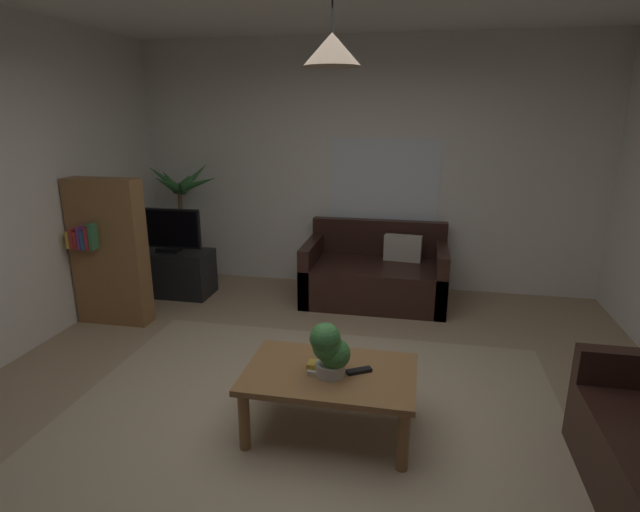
{
  "coord_description": "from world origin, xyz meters",
  "views": [
    {
      "loc": [
        0.64,
        -2.88,
        1.99
      ],
      "look_at": [
        0.0,
        0.3,
        1.05
      ],
      "focal_mm": 28.14,
      "sensor_mm": 36.0,
      "label": 1
    }
  ],
  "objects_px": {
    "remote_on_table_0": "(359,371)",
    "potted_palm_corner": "(183,226)",
    "tv": "(167,230)",
    "pendant_lamp": "(332,49)",
    "bookshelf_corner": "(109,252)",
    "potted_plant_on_table": "(329,349)",
    "tv_stand": "(172,272)",
    "couch_under_window": "(375,276)",
    "book_on_table_0": "(320,370)",
    "book_on_table_1": "(320,365)",
    "coffee_table": "(330,380)"
  },
  "relations": [
    {
      "from": "potted_plant_on_table",
      "to": "potted_palm_corner",
      "type": "xyz_separation_m",
      "value": [
        -2.24,
        2.64,
        0.08
      ]
    },
    {
      "from": "pendant_lamp",
      "to": "remote_on_table_0",
      "type": "bearing_deg",
      "value": 6.26
    },
    {
      "from": "tv_stand",
      "to": "couch_under_window",
      "type": "bearing_deg",
      "value": 6.35
    },
    {
      "from": "coffee_table",
      "to": "remote_on_table_0",
      "type": "bearing_deg",
      "value": 6.26
    },
    {
      "from": "potted_palm_corner",
      "to": "tv_stand",
      "type": "bearing_deg",
      "value": -84.23
    },
    {
      "from": "book_on_table_0",
      "to": "book_on_table_1",
      "type": "height_order",
      "value": "book_on_table_1"
    },
    {
      "from": "remote_on_table_0",
      "to": "pendant_lamp",
      "type": "distance_m",
      "value": 1.87
    },
    {
      "from": "coffee_table",
      "to": "bookshelf_corner",
      "type": "height_order",
      "value": "bookshelf_corner"
    },
    {
      "from": "coffee_table",
      "to": "book_on_table_0",
      "type": "relative_size",
      "value": 7.73
    },
    {
      "from": "remote_on_table_0",
      "to": "tv_stand",
      "type": "relative_size",
      "value": 0.18
    },
    {
      "from": "potted_palm_corner",
      "to": "pendant_lamp",
      "type": "bearing_deg",
      "value": -49.14
    },
    {
      "from": "bookshelf_corner",
      "to": "pendant_lamp",
      "type": "relative_size",
      "value": 2.56
    },
    {
      "from": "pendant_lamp",
      "to": "tv_stand",
      "type": "bearing_deg",
      "value": 135.74
    },
    {
      "from": "couch_under_window",
      "to": "book_on_table_1",
      "type": "height_order",
      "value": "couch_under_window"
    },
    {
      "from": "couch_under_window",
      "to": "book_on_table_1",
      "type": "distance_m",
      "value": 2.41
    },
    {
      "from": "tv",
      "to": "pendant_lamp",
      "type": "distance_m",
      "value": 3.42
    },
    {
      "from": "book_on_table_1",
      "to": "bookshelf_corner",
      "type": "xyz_separation_m",
      "value": [
        -2.31,
        1.33,
        0.24
      ]
    },
    {
      "from": "tv_stand",
      "to": "tv",
      "type": "xyz_separation_m",
      "value": [
        0.0,
        -0.02,
        0.49
      ]
    },
    {
      "from": "remote_on_table_0",
      "to": "tv_stand",
      "type": "bearing_deg",
      "value": -162.27
    },
    {
      "from": "couch_under_window",
      "to": "pendant_lamp",
      "type": "distance_m",
      "value": 3.13
    },
    {
      "from": "remote_on_table_0",
      "to": "potted_palm_corner",
      "type": "height_order",
      "value": "potted_palm_corner"
    },
    {
      "from": "couch_under_window",
      "to": "book_on_table_1",
      "type": "xyz_separation_m",
      "value": [
        -0.13,
        -2.4,
        0.2
      ]
    },
    {
      "from": "couch_under_window",
      "to": "bookshelf_corner",
      "type": "distance_m",
      "value": 2.7
    },
    {
      "from": "bookshelf_corner",
      "to": "pendant_lamp",
      "type": "height_order",
      "value": "pendant_lamp"
    },
    {
      "from": "potted_palm_corner",
      "to": "pendant_lamp",
      "type": "xyz_separation_m",
      "value": [
        2.23,
        -2.58,
        1.62
      ]
    },
    {
      "from": "book_on_table_1",
      "to": "remote_on_table_0",
      "type": "relative_size",
      "value": 0.95
    },
    {
      "from": "book_on_table_1",
      "to": "potted_palm_corner",
      "type": "height_order",
      "value": "potted_palm_corner"
    },
    {
      "from": "tv",
      "to": "book_on_table_1",
      "type": "bearing_deg",
      "value": -45.05
    },
    {
      "from": "book_on_table_1",
      "to": "book_on_table_0",
      "type": "bearing_deg",
      "value": -72.74
    },
    {
      "from": "couch_under_window",
      "to": "potted_plant_on_table",
      "type": "distance_m",
      "value": 2.47
    },
    {
      "from": "tv_stand",
      "to": "tv",
      "type": "distance_m",
      "value": 0.5
    },
    {
      "from": "coffee_table",
      "to": "potted_palm_corner",
      "type": "relative_size",
      "value": 0.74
    },
    {
      "from": "potted_plant_on_table",
      "to": "book_on_table_0",
      "type": "bearing_deg",
      "value": 154.62
    },
    {
      "from": "remote_on_table_0",
      "to": "couch_under_window",
      "type": "bearing_deg",
      "value": 152.2
    },
    {
      "from": "book_on_table_0",
      "to": "tv",
      "type": "xyz_separation_m",
      "value": [
        -2.13,
        2.14,
        0.3
      ]
    },
    {
      "from": "book_on_table_0",
      "to": "coffee_table",
      "type": "bearing_deg",
      "value": 24.92
    },
    {
      "from": "coffee_table",
      "to": "remote_on_table_0",
      "type": "relative_size",
      "value": 6.67
    },
    {
      "from": "potted_plant_on_table",
      "to": "pendant_lamp",
      "type": "xyz_separation_m",
      "value": [
        -0.01,
        0.06,
        1.69
      ]
    },
    {
      "from": "couch_under_window",
      "to": "book_on_table_1",
      "type": "bearing_deg",
      "value": -93.07
    },
    {
      "from": "book_on_table_1",
      "to": "bookshelf_corner",
      "type": "height_order",
      "value": "bookshelf_corner"
    },
    {
      "from": "couch_under_window",
      "to": "book_on_table_0",
      "type": "relative_size",
      "value": 10.82
    },
    {
      "from": "tv_stand",
      "to": "potted_plant_on_table",
      "type": "bearing_deg",
      "value": -44.96
    },
    {
      "from": "potted_palm_corner",
      "to": "book_on_table_1",
      "type": "bearing_deg",
      "value": -50.14
    },
    {
      "from": "couch_under_window",
      "to": "book_on_table_0",
      "type": "xyz_separation_m",
      "value": [
        -0.13,
        -2.41,
        0.17
      ]
    },
    {
      "from": "couch_under_window",
      "to": "potted_palm_corner",
      "type": "height_order",
      "value": "potted_palm_corner"
    },
    {
      "from": "tv",
      "to": "couch_under_window",
      "type": "bearing_deg",
      "value": 6.89
    },
    {
      "from": "couch_under_window",
      "to": "potted_palm_corner",
      "type": "xyz_separation_m",
      "value": [
        -2.3,
        0.2,
        0.41
      ]
    },
    {
      "from": "book_on_table_0",
      "to": "potted_palm_corner",
      "type": "distance_m",
      "value": 3.41
    },
    {
      "from": "couch_under_window",
      "to": "tv",
      "type": "xyz_separation_m",
      "value": [
        -2.26,
        -0.27,
        0.47
      ]
    },
    {
      "from": "tv",
      "to": "pendant_lamp",
      "type": "xyz_separation_m",
      "value": [
        2.19,
        -2.11,
        1.56
      ]
    }
  ]
}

